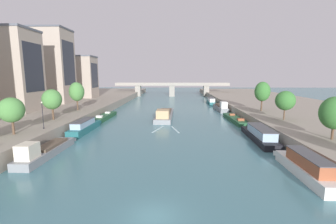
# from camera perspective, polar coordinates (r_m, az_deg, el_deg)

# --- Properties ---
(ground_plane) EXTENTS (400.00, 400.00, 0.00)m
(ground_plane) POSITION_cam_1_polar(r_m,az_deg,el_deg) (20.11, -3.60, -24.52)
(ground_plane) COLOR teal
(quay_left) EXTENTS (36.00, 170.00, 2.33)m
(quay_left) POSITION_cam_1_polar(r_m,az_deg,el_deg) (81.70, -25.93, 1.14)
(quay_left) COLOR gray
(quay_left) RESTS_ON ground
(quay_right) EXTENTS (36.00, 170.00, 2.33)m
(quay_right) POSITION_cam_1_polar(r_m,az_deg,el_deg) (80.22, 27.30, 0.91)
(quay_right) COLOR gray
(quay_right) RESTS_ON ground
(barge_midriver) EXTENTS (4.52, 20.70, 3.01)m
(barge_midriver) POSITION_cam_1_polar(r_m,az_deg,el_deg) (60.90, -0.85, -0.61)
(barge_midriver) COLOR gray
(barge_midriver) RESTS_ON ground
(wake_behind_barge) EXTENTS (5.60, 5.96, 0.03)m
(wake_behind_barge) POSITION_cam_1_polar(r_m,az_deg,el_deg) (48.02, -0.37, -4.32)
(wake_behind_barge) COLOR silver
(wake_behind_barge) RESTS_ON ground
(moored_boat_left_upstream) EXTENTS (2.73, 12.66, 2.91)m
(moored_boat_left_upstream) POSITION_cam_1_polar(r_m,az_deg,el_deg) (36.39, -28.17, -8.42)
(moored_boat_left_upstream) COLOR gray
(moored_boat_left_upstream) RESTS_ON ground
(moored_boat_left_far) EXTENTS (2.69, 12.31, 2.46)m
(moored_boat_left_far) POSITION_cam_1_polar(r_m,az_deg,el_deg) (49.01, -19.94, -3.37)
(moored_boat_left_far) COLOR #23666B
(moored_boat_left_far) RESTS_ON ground
(moored_boat_left_near) EXTENTS (2.99, 13.56, 2.13)m
(moored_boat_left_near) POSITION_cam_1_polar(r_m,az_deg,el_deg) (61.91, -15.38, -1.11)
(moored_boat_left_near) COLOR #235633
(moored_boat_left_near) RESTS_ON ground
(moored_boat_right_gap_after) EXTENTS (2.39, 11.40, 2.67)m
(moored_boat_right_gap_after) POSITION_cam_1_polar(r_m,az_deg,el_deg) (30.39, 30.96, -11.50)
(moored_boat_right_gap_after) COLOR silver
(moored_boat_right_gap_after) RESTS_ON ground
(moored_boat_right_downstream) EXTENTS (3.24, 14.04, 2.44)m
(moored_boat_right_downstream) POSITION_cam_1_polar(r_m,az_deg,el_deg) (42.92, 21.79, -5.22)
(moored_boat_right_downstream) COLOR black
(moored_boat_right_downstream) RESTS_ON ground
(moored_boat_right_midway) EXTENTS (3.07, 15.00, 2.06)m
(moored_boat_right_midway) POSITION_cam_1_polar(r_m,az_deg,el_deg) (58.93, 16.28, -1.69)
(moored_boat_right_midway) COLOR #235633
(moored_boat_right_midway) RESTS_ON ground
(moored_boat_right_near) EXTENTS (2.56, 14.35, 3.28)m
(moored_boat_right_near) POSITION_cam_1_polar(r_m,az_deg,el_deg) (75.55, 12.91, 1.13)
(moored_boat_right_near) COLOR gray
(moored_boat_right_near) RESTS_ON ground
(moored_boat_right_lone) EXTENTS (2.82, 13.30, 2.57)m
(moored_boat_right_lone) POSITION_cam_1_polar(r_m,az_deg,el_deg) (92.37, 10.60, 2.65)
(moored_boat_right_lone) COLOR #23666B
(moored_boat_right_lone) RESTS_ON ground
(tree_left_second) EXTENTS (3.58, 3.58, 5.59)m
(tree_left_second) POSITION_cam_1_polar(r_m,az_deg,el_deg) (41.29, -34.26, 0.41)
(tree_left_second) COLOR brown
(tree_left_second) RESTS_ON quay_left
(tree_left_far) EXTENTS (3.74, 3.74, 6.09)m
(tree_left_far) POSITION_cam_1_polar(r_m,az_deg,el_deg) (51.25, -26.79, 2.80)
(tree_left_far) COLOR brown
(tree_left_far) RESTS_ON quay_left
(tree_left_midway) EXTENTS (3.70, 3.70, 7.11)m
(tree_left_midway) POSITION_cam_1_polar(r_m,az_deg,el_deg) (62.58, -21.66, 4.68)
(tree_left_midway) COLOR brown
(tree_left_midway) RESTS_ON quay_left
(tree_right_third) EXTENTS (3.84, 3.84, 5.98)m
(tree_right_third) POSITION_cam_1_polar(r_m,az_deg,el_deg) (38.74, 35.96, -0.20)
(tree_right_third) COLOR brown
(tree_right_third) RESTS_ON quay_right
(tree_right_distant) EXTENTS (3.75, 3.75, 5.78)m
(tree_right_distant) POSITION_cam_1_polar(r_m,az_deg,el_deg) (51.23, 27.02, 2.52)
(tree_right_distant) COLOR brown
(tree_right_distant) RESTS_ON quay_right
(tree_right_past_mid) EXTENTS (3.72, 3.72, 7.25)m
(tree_right_past_mid) POSITION_cam_1_polar(r_m,az_deg,el_deg) (61.85, 22.31, 4.69)
(tree_right_past_mid) COLOR brown
(tree_right_past_mid) RESTS_ON quay_right
(lamppost_left_bank) EXTENTS (0.28, 0.28, 4.55)m
(lamppost_left_bank) POSITION_cam_1_polar(r_m,az_deg,el_deg) (43.26, -28.60, -0.43)
(lamppost_left_bank) COLOR black
(lamppost_left_bank) RESTS_ON quay_left
(building_left_tall) EXTENTS (11.32, 9.67, 19.88)m
(building_left_tall) POSITION_cam_1_polar(r_m,az_deg,el_deg) (68.27, -34.13, 8.49)
(building_left_tall) COLOR #A89989
(building_left_tall) RESTS_ON quay_left
(building_left_corner) EXTENTS (11.79, 10.18, 23.38)m
(building_left_corner) POSITION_cam_1_polar(r_m,az_deg,el_deg) (83.99, -26.83, 10.08)
(building_left_corner) COLOR #A89989
(building_left_corner) RESTS_ON quay_left
(building_left_middle) EXTENTS (15.40, 9.31, 16.41)m
(building_left_middle) POSITION_cam_1_polar(r_m,az_deg,el_deg) (100.27, -21.74, 8.09)
(building_left_middle) COLOR #A89989
(building_left_middle) RESTS_ON quay_left
(bridge_far) EXTENTS (60.55, 4.40, 7.22)m
(bridge_far) POSITION_cam_1_polar(r_m,az_deg,el_deg) (124.31, 0.99, 6.04)
(bridge_far) COLOR gray
(bridge_far) RESTS_ON ground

